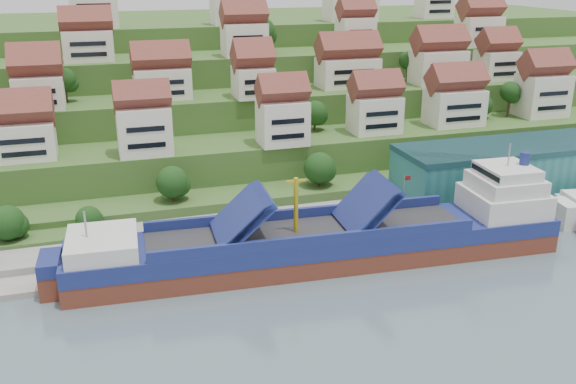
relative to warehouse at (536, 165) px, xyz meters
name	(u,v)px	position (x,y,z in m)	size (l,w,h in m)	color
ground	(331,263)	(-52.00, -17.00, -7.20)	(300.00, 300.00, 0.00)	slate
quay	(399,212)	(-32.00, -2.00, -6.10)	(180.00, 14.00, 2.20)	gray
hillside	(211,89)	(-52.00, 86.55, 3.46)	(260.00, 128.00, 31.00)	#2D4C1E
hillside_village	(247,63)	(-51.01, 43.41, 17.12)	(158.85, 63.16, 29.41)	silver
hillside_trees	(226,112)	(-59.81, 27.45, 9.37)	(139.99, 62.34, 31.42)	#1B4316
warehouse	(536,165)	(0.00, 0.00, 0.00)	(60.00, 15.00, 10.00)	#276B6A
flagpole	(404,193)	(-33.89, -7.00, -0.32)	(1.28, 0.16, 8.00)	gray
cargo_ship	(333,242)	(-51.40, -16.39, -3.79)	(81.70, 17.04, 18.03)	brown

